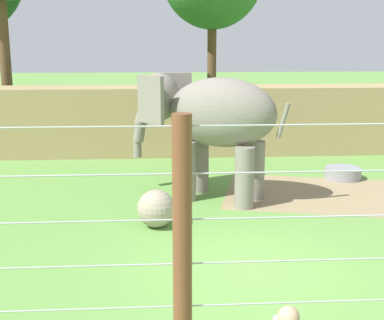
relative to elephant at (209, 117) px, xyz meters
name	(u,v)px	position (x,y,z in m)	size (l,w,h in m)	color
ground_plane	(253,271)	(0.36, -4.73, -2.19)	(120.00, 120.00, 0.00)	#609342
dirt_patch	(328,194)	(3.33, 0.08, -2.19)	(5.57, 3.66, 0.01)	#937F5B
embankment_wall	(204,120)	(0.36, 5.84, -0.95)	(36.00, 1.80, 2.48)	tan
elephant	(209,117)	(0.00, 0.00, 0.00)	(4.07, 3.06, 3.30)	gray
enrichment_ball	(156,209)	(-1.42, -2.20, -1.76)	(0.86, 0.86, 0.86)	gray
cable_fence	(310,257)	(0.39, -8.11, -0.47)	(9.39, 0.22, 3.41)	brown
water_tub	(343,173)	(4.29, 1.73, -2.01)	(1.10, 1.10, 0.35)	gray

